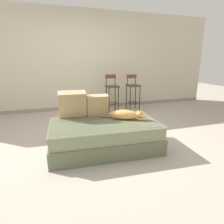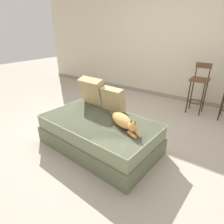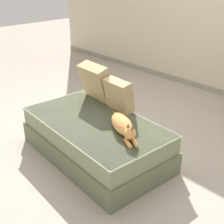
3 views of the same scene
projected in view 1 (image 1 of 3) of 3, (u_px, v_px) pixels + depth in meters
ground_plane at (99, 139)px, 3.26m from camera, size 16.00×16.00×0.00m
wall_back_panel at (78, 61)px, 4.98m from camera, size 8.00×0.10×2.60m
wall_baseboard_trim at (80, 107)px, 5.27m from camera, size 8.00×0.02×0.09m
couch at (105, 135)px, 2.84m from camera, size 1.66×1.01×0.43m
throw_pillow_corner at (72, 104)px, 2.95m from camera, size 0.43×0.30×0.44m
throw_pillow_middle at (97, 105)px, 3.06m from camera, size 0.35×0.21×0.36m
cat at (126, 115)px, 2.91m from camera, size 0.67×0.42×0.19m
bar_stool_near_window at (112, 91)px, 4.89m from camera, size 0.32×0.32×0.96m
bar_stool_by_doorway at (133, 90)px, 5.06m from camera, size 0.32×0.32×0.95m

